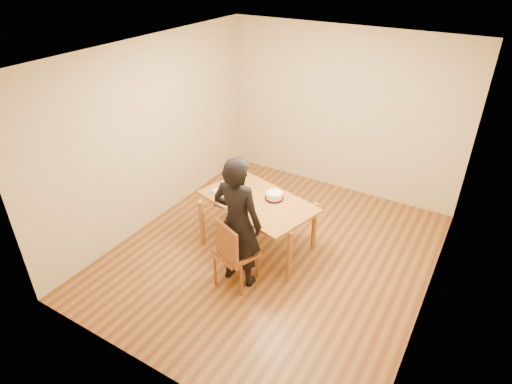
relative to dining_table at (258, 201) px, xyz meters
The scene contains 16 objects.
room_shell 0.74m from the dining_table, 45.38° to the left, with size 4.00×4.50×2.70m.
dining_table is the anchor object (origin of this frame).
dining_chair 0.84m from the dining_table, 79.05° to the right, with size 0.45×0.45×0.04m, color brown.
cake_plate 0.22m from the dining_table, 38.80° to the left, with size 0.26×0.26×0.02m, color red.
cake 0.23m from the dining_table, 38.80° to the left, with size 0.22×0.22×0.07m, color white.
frosting_dome 0.25m from the dining_table, 38.80° to the left, with size 0.22×0.22×0.03m, color white.
frosting_tub 0.46m from the dining_table, 111.97° to the right, with size 0.10×0.10×0.09m, color white.
frosting_lid 0.41m from the dining_table, 124.55° to the right, with size 0.10×0.10×0.01m, color #173197.
frosting_dollop 0.41m from the dining_table, 124.55° to the right, with size 0.04×0.04×0.02m, color white.
ramekin_green 0.53m from the dining_table, 143.88° to the right, with size 0.08×0.08×0.04m, color white.
ramekin_yellow 0.61m from the dining_table, behind, with size 0.09×0.09×0.04m, color white.
ramekin_multi 0.62m from the dining_table, 167.97° to the right, with size 0.08×0.08×0.04m, color white.
candy_box_pink 0.56m from the dining_table, 156.85° to the left, with size 0.13×0.07×0.02m, color #DE3482.
candy_box_green 0.56m from the dining_table, 156.68° to the left, with size 0.12×0.06×0.02m, color green.
spatula 0.54m from the dining_table, 130.73° to the right, with size 0.17×0.02×0.01m, color black.
person 0.76m from the dining_table, 78.39° to the right, with size 0.63×0.41×1.73m, color black.
Camera 1 is at (2.21, -4.15, 3.75)m, focal length 30.00 mm.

